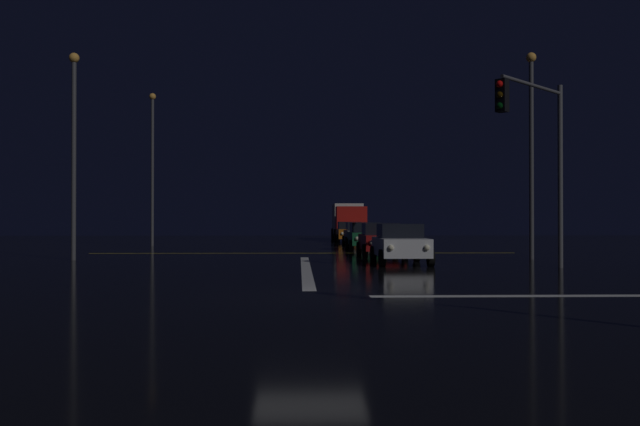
% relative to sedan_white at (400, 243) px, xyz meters
% --- Properties ---
extents(ground, '(120.00, 120.00, 0.10)m').
position_rel_sedan_white_xyz_m(ground, '(-3.71, -11.53, -0.85)').
color(ground, black).
extents(stop_line_north, '(0.35, 15.08, 0.01)m').
position_rel_sedan_white_xyz_m(stop_line_north, '(-3.71, -2.75, -0.80)').
color(stop_line_north, white).
rests_on(stop_line_north, ground).
extents(centre_line_ns, '(22.00, 0.15, 0.01)m').
position_rel_sedan_white_xyz_m(centre_line_ns, '(-3.71, 8.85, -0.80)').
color(centre_line_ns, yellow).
rests_on(centre_line_ns, ground).
extents(sedan_white, '(2.02, 4.33, 1.57)m').
position_rel_sedan_white_xyz_m(sedan_white, '(0.00, 0.00, 0.00)').
color(sedan_white, silver).
rests_on(sedan_white, ground).
extents(sedan_red, '(2.02, 4.33, 1.57)m').
position_rel_sedan_white_xyz_m(sedan_red, '(-0.11, 5.58, 0.00)').
color(sedan_red, maroon).
rests_on(sedan_red, ground).
extents(sedan_green, '(2.02, 4.33, 1.57)m').
position_rel_sedan_white_xyz_m(sedan_green, '(-0.20, 12.27, 0.00)').
color(sedan_green, '#14512D').
rests_on(sedan_green, ground).
extents(sedan_gray, '(2.02, 4.33, 1.57)m').
position_rel_sedan_white_xyz_m(sedan_gray, '(0.01, 18.92, 0.00)').
color(sedan_gray, slate).
rests_on(sedan_gray, ground).
extents(sedan_orange, '(2.02, 4.33, 1.57)m').
position_rel_sedan_white_xyz_m(sedan_orange, '(-0.18, 25.41, 0.00)').
color(sedan_orange, '#C66014').
rests_on(sedan_orange, ground).
extents(box_truck, '(2.68, 8.28, 3.08)m').
position_rel_sedan_white_xyz_m(box_truck, '(0.22, 31.93, 0.91)').
color(box_truck, red).
rests_on(box_truck, ground).
extents(traffic_signal_ne, '(3.31, 3.31, 6.59)m').
position_rel_sedan_white_xyz_m(traffic_signal_ne, '(4.22, -3.60, 3.74)').
color(traffic_signal_ne, '#4C4C51').
rests_on(traffic_signal_ne, ground).
extents(streetlamp_left_near, '(0.44, 0.44, 8.88)m').
position_rel_sedan_white_xyz_m(streetlamp_left_near, '(-13.59, 2.85, 4.32)').
color(streetlamp_left_near, '#424247').
rests_on(streetlamp_left_near, ground).
extents(streetlamp_left_far, '(0.44, 0.44, 10.04)m').
position_rel_sedan_white_xyz_m(streetlamp_left_far, '(-13.59, 18.85, 4.92)').
color(streetlamp_left_far, '#424247').
rests_on(streetlamp_left_far, ground).
extents(streetlamp_right_near, '(0.44, 0.44, 9.03)m').
position_rel_sedan_white_xyz_m(streetlamp_right_near, '(6.17, 2.85, 4.41)').
color(streetlamp_right_near, '#424247').
rests_on(streetlamp_right_near, ground).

